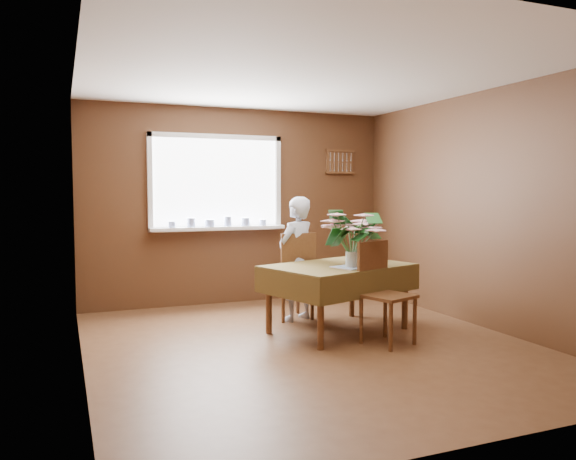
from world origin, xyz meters
name	(u,v)px	position (x,y,z in m)	size (l,w,h in m)	color
floor	(310,345)	(0.00, 0.00, 0.00)	(4.50, 4.50, 0.00)	#51311B
ceiling	(311,75)	(0.00, 0.00, 2.50)	(4.50, 4.50, 0.00)	white
wall_back	(239,206)	(0.00, 2.25, 1.25)	(4.00, 4.00, 0.00)	brown
wall_front	(478,227)	(0.00, -2.25, 1.25)	(4.00, 4.00, 0.00)	brown
wall_left	(80,216)	(-2.00, 0.00, 1.25)	(4.50, 4.50, 0.00)	brown
wall_right	(483,210)	(2.00, 0.00, 1.25)	(4.50, 4.50, 0.00)	brown
window_assembly	(217,199)	(-0.30, 2.20, 1.35)	(1.72, 0.20, 1.22)	white
spoon_rack	(340,162)	(1.45, 2.22, 1.85)	(0.44, 0.05, 0.33)	brown
dining_table	(338,273)	(0.49, 0.38, 0.61)	(1.65, 1.36, 0.70)	brown
chair_far	(294,272)	(0.27, 1.03, 0.53)	(0.45, 0.45, 0.98)	brown
chair_near	(381,288)	(0.67, -0.16, 0.53)	(0.52, 0.52, 0.97)	brown
seated_woman	(297,259)	(0.29, 1.00, 0.69)	(0.51, 0.33, 1.38)	white
flower_bouquet	(352,232)	(0.53, 0.17, 1.04)	(0.62, 0.62, 0.53)	white
side_plate	(365,260)	(0.89, 0.54, 0.70)	(0.25, 0.25, 0.01)	white
table_knife	(362,265)	(0.66, 0.20, 0.70)	(0.02, 0.22, 0.00)	silver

